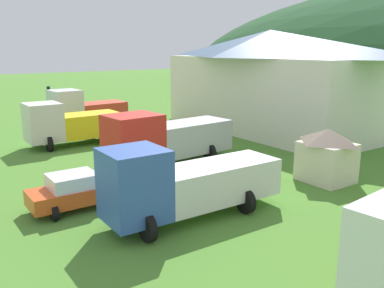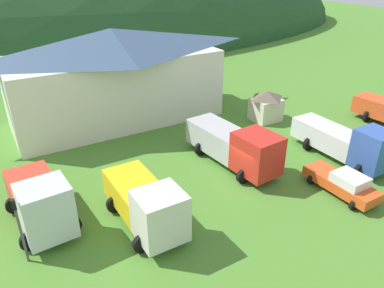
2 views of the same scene
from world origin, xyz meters
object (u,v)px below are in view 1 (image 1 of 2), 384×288
(flatbed_truck_yellow, at_px, (67,123))
(box_truck_blue, at_px, (183,183))
(play_shed_cream, at_px, (327,155))
(service_pickup_orange, at_px, (83,190))
(crane_truck_red, at_px, (164,138))
(traffic_light_west, at_px, (50,103))
(tow_truck_silver, at_px, (83,110))
(traffic_cone_mid_row, at_px, (104,181))
(depot_building, at_px, (269,80))
(traffic_cone_near_pickup, at_px, (149,142))

(flatbed_truck_yellow, distance_m, box_truck_blue, 16.37)
(play_shed_cream, distance_m, service_pickup_orange, 12.88)
(flatbed_truck_yellow, relative_size, crane_truck_red, 0.80)
(traffic_light_west, bearing_deg, tow_truck_silver, 61.67)
(crane_truck_red, height_order, traffic_cone_mid_row, crane_truck_red)
(tow_truck_silver, relative_size, flatbed_truck_yellow, 0.98)
(depot_building, relative_size, flatbed_truck_yellow, 2.98)
(flatbed_truck_yellow, relative_size, traffic_cone_mid_row, 12.98)
(traffic_light_west, bearing_deg, traffic_cone_mid_row, -6.43)
(flatbed_truck_yellow, xyz_separation_m, traffic_cone_near_pickup, (2.33, 5.58, -1.66))
(tow_truck_silver, bearing_deg, traffic_light_west, -32.19)
(traffic_cone_near_pickup, bearing_deg, box_truck_blue, -23.31)
(box_truck_blue, bearing_deg, traffic_cone_near_pickup, -113.10)
(play_shed_cream, height_order, crane_truck_red, crane_truck_red)
(play_shed_cream, height_order, tow_truck_silver, tow_truck_silver)
(crane_truck_red, xyz_separation_m, service_pickup_orange, (3.93, -6.62, -0.92))
(depot_building, distance_m, flatbed_truck_yellow, 17.12)
(traffic_light_west, height_order, traffic_cone_mid_row, traffic_light_west)
(flatbed_truck_yellow, height_order, crane_truck_red, crane_truck_red)
(box_truck_blue, bearing_deg, crane_truck_red, -115.01)
(play_shed_cream, height_order, service_pickup_orange, play_shed_cream)
(tow_truck_silver, bearing_deg, play_shed_cream, 100.88)
(depot_building, relative_size, traffic_cone_mid_row, 38.69)
(play_shed_cream, bearing_deg, traffic_light_west, -160.41)
(tow_truck_silver, distance_m, flatbed_truck_yellow, 6.07)
(flatbed_truck_yellow, bearing_deg, box_truck_blue, 87.65)
(play_shed_cream, bearing_deg, tow_truck_silver, -165.25)
(tow_truck_silver, xyz_separation_m, traffic_cone_near_pickup, (7.54, 2.46, -1.77))
(flatbed_truck_yellow, bearing_deg, traffic_cone_near_pickup, 156.60)
(crane_truck_red, bearing_deg, traffic_cone_mid_row, 6.54)
(tow_truck_silver, relative_size, crane_truck_red, 0.78)
(traffic_cone_near_pickup, bearing_deg, service_pickup_orange, -41.39)
(tow_truck_silver, height_order, box_truck_blue, tow_truck_silver)
(service_pickup_orange, bearing_deg, box_truck_blue, 127.81)
(box_truck_blue, relative_size, traffic_light_west, 2.09)
(flatbed_truck_yellow, distance_m, traffic_cone_near_pickup, 6.27)
(traffic_cone_near_pickup, bearing_deg, traffic_light_west, -150.89)
(crane_truck_red, bearing_deg, traffic_light_west, -85.39)
(service_pickup_orange, height_order, traffic_cone_near_pickup, service_pickup_orange)
(traffic_light_west, bearing_deg, crane_truck_red, 9.46)
(tow_truck_silver, height_order, service_pickup_orange, tow_truck_silver)
(depot_building, xyz_separation_m, traffic_cone_near_pickup, (-1.92, -10.77, -4.43))
(traffic_cone_near_pickup, relative_size, traffic_cone_mid_row, 1.03)
(box_truck_blue, height_order, service_pickup_orange, box_truck_blue)
(play_shed_cream, relative_size, service_pickup_orange, 0.57)
(play_shed_cream, bearing_deg, box_truck_blue, -90.55)
(service_pickup_orange, bearing_deg, crane_truck_red, -149.78)
(depot_building, bearing_deg, box_truck_blue, -54.23)
(depot_building, bearing_deg, traffic_cone_near_pickup, -100.10)
(traffic_cone_mid_row, bearing_deg, service_pickup_orange, -36.70)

